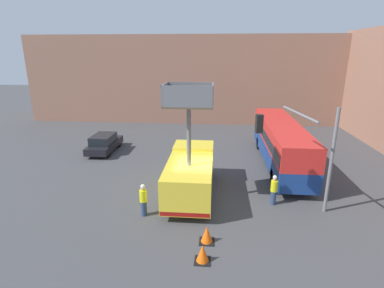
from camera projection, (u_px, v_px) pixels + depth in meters
ground_plane at (197, 200)px, 17.63m from camera, size 120.00×120.00×0.00m
building_backdrop_far at (210, 77)px, 39.30m from camera, size 44.00×10.00×10.26m
utility_truck at (191, 171)px, 17.86m from camera, size 2.59×6.76×6.77m
city_bus at (281, 141)px, 22.65m from camera, size 2.46×12.26×3.25m
traffic_light_pole at (306, 143)px, 15.10m from camera, size 4.18×3.93×5.73m
road_worker_near_truck at (143, 200)px, 15.69m from camera, size 0.38×0.38×1.80m
road_worker_directing at (274, 190)px, 16.87m from camera, size 0.38×0.38×1.77m
traffic_cone_near_truck at (207, 235)px, 13.61m from camera, size 0.69×0.69×0.79m
traffic_cone_mid_road at (203, 254)px, 12.35m from camera, size 0.67×0.67×0.77m
parked_car_curbside at (104, 143)px, 25.90m from camera, size 1.89×4.54×1.55m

